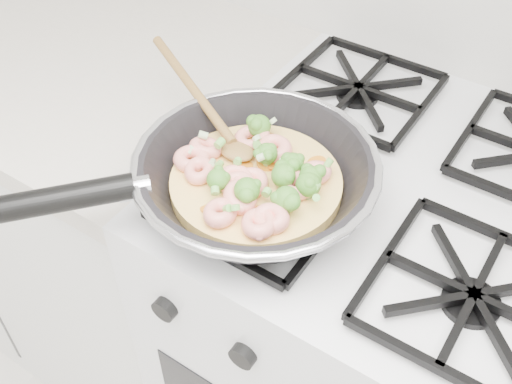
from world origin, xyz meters
The scene contains 3 objects.
stove centered at (0.00, 1.70, 0.46)m, with size 0.60×0.60×0.92m.
counter_left centered at (-0.80, 1.70, 0.45)m, with size 1.00×0.60×0.90m.
skillet centered at (-0.15, 1.54, 0.96)m, with size 0.43×0.42×0.09m.
Camera 1 is at (0.17, 1.06, 1.50)m, focal length 42.70 mm.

